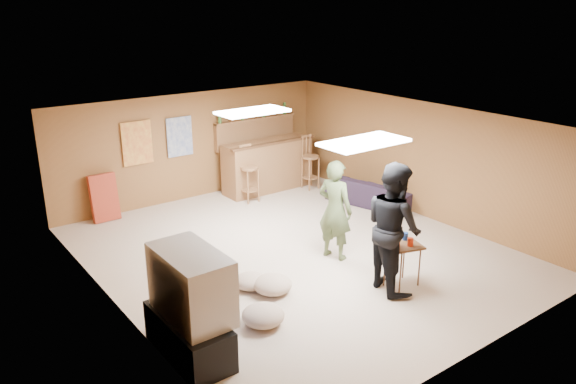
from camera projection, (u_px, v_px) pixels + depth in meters
ground at (295, 252)px, 9.31m from camera, size 7.00×7.00×0.00m
ceiling at (296, 121)px, 8.60m from camera, size 6.00×7.00×0.02m
wall_back at (193, 146)px, 11.60m from camera, size 6.00×0.02×2.20m
wall_front at (485, 269)px, 6.30m from camera, size 6.00×0.02×2.20m
wall_left at (112, 234)px, 7.25m from camera, size 0.02×7.00×2.20m
wall_right at (421, 159)px, 10.65m from camera, size 0.02×7.00×2.20m
tv_stand at (189, 336)px, 6.55m from camera, size 0.55×1.30×0.50m
dvd_box at (206, 337)px, 6.71m from camera, size 0.35×0.50×0.08m
tv_body at (191, 284)px, 6.38m from camera, size 0.60×1.10×0.80m
tv_screen at (215, 277)px, 6.56m from camera, size 0.02×0.95×0.65m
bar_counter at (268, 165)px, 12.22m from camera, size 2.00×0.60×1.10m
bar_lip at (274, 143)px, 11.85m from camera, size 2.10×0.12×0.05m
bar_shelf at (255, 119)px, 12.25m from camera, size 2.00×0.18×0.05m
bar_backing at (255, 132)px, 12.36m from camera, size 2.00×0.14×0.60m
poster_left at (137, 143)px, 10.81m from camera, size 0.60×0.03×0.85m
poster_right at (180, 137)px, 11.32m from camera, size 0.55×0.03×0.80m
folding_chair_stack at (104, 198)px, 10.53m from camera, size 0.50×0.26×0.91m
ceiling_panel_front at (364, 142)px, 7.47m from camera, size 1.20×0.60×0.04m
ceiling_panel_back at (253, 112)px, 9.52m from camera, size 1.20×0.60×0.04m
person_olive at (335, 210)px, 8.88m from camera, size 0.55×0.68×1.63m
person_black at (393, 227)px, 7.88m from camera, size 0.92×1.06×1.88m
sofa at (370, 192)px, 11.45m from camera, size 1.15×1.90×0.52m
tray_table at (402, 265)px, 8.12m from camera, size 0.59×0.53×0.65m
cup_red_near at (397, 242)px, 7.97m from camera, size 0.10×0.10×0.11m
cup_red_far at (410, 242)px, 7.97m from camera, size 0.11×0.11×0.12m
cup_blue at (405, 236)px, 8.16m from camera, size 0.10×0.10×0.11m
bar_stool_left at (250, 175)px, 11.48m from camera, size 0.38×0.38×1.13m
bar_stool_right at (310, 165)px, 12.31m from camera, size 0.38×0.38×1.07m
cushion_near_tv at (273, 284)px, 7.99m from camera, size 0.71×0.71×0.25m
cushion_mid at (250, 281)px, 8.12m from camera, size 0.48×0.48×0.22m
cushion_far at (263, 315)px, 7.21m from camera, size 0.72×0.72×0.25m
bottle_row at (253, 112)px, 12.15m from camera, size 1.76×0.08×0.26m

